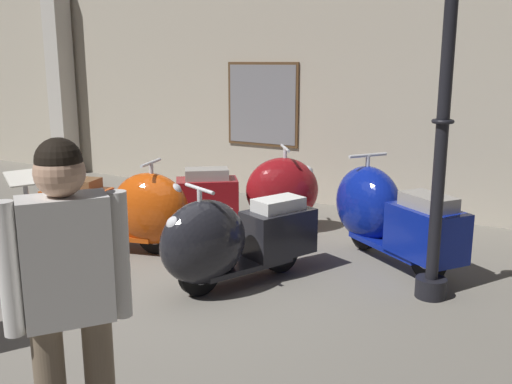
{
  "coord_description": "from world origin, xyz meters",
  "views": [
    {
      "loc": [
        3.46,
        -3.85,
        2.1
      ],
      "look_at": [
        0.28,
        1.47,
        0.68
      ],
      "focal_mm": 40.18,
      "sensor_mm": 36.0,
      "label": 1
    }
  ],
  "objects_px": {
    "scooter_3": "(384,213)",
    "lamppost": "(442,132)",
    "visitor_1": "(69,292)",
    "scooter_2": "(228,240)",
    "scooter_1": "(260,194)",
    "info_stanchion": "(30,240)",
    "scooter_0": "(128,210)"
  },
  "relations": [
    {
      "from": "lamppost",
      "to": "scooter_2",
      "type": "bearing_deg",
      "value": -156.67
    },
    {
      "from": "scooter_1",
      "to": "lamppost",
      "type": "xyz_separation_m",
      "value": [
        2.37,
        -0.95,
        1.02
      ]
    },
    {
      "from": "scooter_3",
      "to": "info_stanchion",
      "type": "distance_m",
      "value": 3.58
    },
    {
      "from": "scooter_3",
      "to": "info_stanchion",
      "type": "relative_size",
      "value": 1.6
    },
    {
      "from": "scooter_1",
      "to": "visitor_1",
      "type": "distance_m",
      "value": 4.48
    },
    {
      "from": "scooter_3",
      "to": "lamppost",
      "type": "relative_size",
      "value": 0.6
    },
    {
      "from": "lamppost",
      "to": "info_stanchion",
      "type": "distance_m",
      "value": 3.85
    },
    {
      "from": "lamppost",
      "to": "visitor_1",
      "type": "bearing_deg",
      "value": -106.21
    },
    {
      "from": "lamppost",
      "to": "info_stanchion",
      "type": "height_order",
      "value": "lamppost"
    },
    {
      "from": "scooter_2",
      "to": "info_stanchion",
      "type": "height_order",
      "value": "info_stanchion"
    },
    {
      "from": "scooter_0",
      "to": "lamppost",
      "type": "xyz_separation_m",
      "value": [
        3.26,
        0.43,
        1.03
      ]
    },
    {
      "from": "scooter_0",
      "to": "info_stanchion",
      "type": "distance_m",
      "value": 1.26
    },
    {
      "from": "scooter_3",
      "to": "visitor_1",
      "type": "bearing_deg",
      "value": 120.95
    },
    {
      "from": "scooter_1",
      "to": "lamppost",
      "type": "bearing_deg",
      "value": -60.3
    },
    {
      "from": "scooter_1",
      "to": "scooter_3",
      "type": "bearing_deg",
      "value": -43.52
    },
    {
      "from": "scooter_3",
      "to": "lamppost",
      "type": "distance_m",
      "value": 1.48
    },
    {
      "from": "lamppost",
      "to": "scooter_3",
      "type": "bearing_deg",
      "value": 132.27
    },
    {
      "from": "scooter_1",
      "to": "lamppost",
      "type": "height_order",
      "value": "lamppost"
    },
    {
      "from": "scooter_0",
      "to": "scooter_1",
      "type": "distance_m",
      "value": 1.65
    },
    {
      "from": "scooter_2",
      "to": "lamppost",
      "type": "xyz_separation_m",
      "value": [
        1.72,
        0.74,
        1.05
      ]
    },
    {
      "from": "lamppost",
      "to": "info_stanchion",
      "type": "bearing_deg",
      "value": -152.94
    },
    {
      "from": "scooter_0",
      "to": "scooter_3",
      "type": "xyz_separation_m",
      "value": [
        2.53,
        1.23,
        0.03
      ]
    },
    {
      "from": "scooter_0",
      "to": "lamppost",
      "type": "relative_size",
      "value": 0.59
    },
    {
      "from": "lamppost",
      "to": "info_stanchion",
      "type": "relative_size",
      "value": 2.68
    },
    {
      "from": "scooter_1",
      "to": "scooter_3",
      "type": "height_order",
      "value": "scooter_3"
    },
    {
      "from": "scooter_1",
      "to": "info_stanchion",
      "type": "relative_size",
      "value": 1.51
    },
    {
      "from": "scooter_2",
      "to": "scooter_3",
      "type": "xyz_separation_m",
      "value": [
        0.98,
        1.55,
        0.04
      ]
    },
    {
      "from": "scooter_2",
      "to": "info_stanchion",
      "type": "bearing_deg",
      "value": -37.46
    },
    {
      "from": "scooter_0",
      "to": "scooter_2",
      "type": "xyz_separation_m",
      "value": [
        1.55,
        -0.31,
        -0.01
      ]
    },
    {
      "from": "info_stanchion",
      "to": "visitor_1",
      "type": "bearing_deg",
      "value": -33.69
    },
    {
      "from": "scooter_2",
      "to": "info_stanchion",
      "type": "xyz_separation_m",
      "value": [
        -1.59,
        -0.95,
        0.0
      ]
    },
    {
      "from": "scooter_0",
      "to": "visitor_1",
      "type": "xyz_separation_m",
      "value": [
        2.32,
        -2.83,
        0.54
      ]
    }
  ]
}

